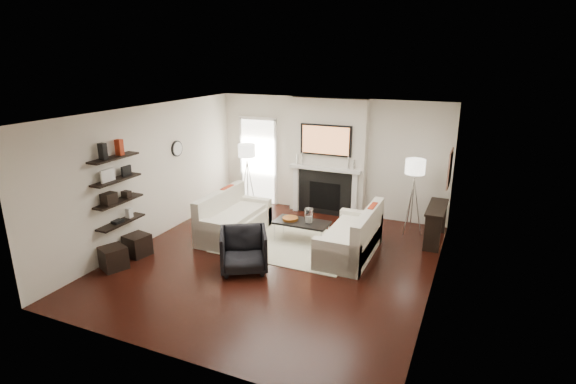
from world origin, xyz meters
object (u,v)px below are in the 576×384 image
at_px(armchair, 244,248).
at_px(ottoman_near, 137,245).
at_px(loveseat_right_base, 349,245).
at_px(lamp_right_shade, 415,167).
at_px(coffee_table, 302,223).
at_px(lamp_left_shade, 247,150).
at_px(loveseat_left_base, 235,226).

height_order(armchair, ottoman_near, armchair).
bearing_deg(loveseat_right_base, lamp_right_shade, 60.71).
relative_size(coffee_table, lamp_left_shade, 2.75).
bearing_deg(lamp_right_shade, coffee_table, -145.96).
bearing_deg(lamp_right_shade, armchair, -129.67).
distance_m(loveseat_right_base, lamp_right_shade, 2.18).
bearing_deg(coffee_table, ottoman_near, -144.32).
height_order(loveseat_left_base, ottoman_near, loveseat_left_base).
bearing_deg(ottoman_near, loveseat_left_base, 52.44).
height_order(coffee_table, armchair, armchair).
height_order(loveseat_left_base, loveseat_right_base, same).
height_order(loveseat_left_base, coffee_table, same).
xyz_separation_m(lamp_left_shade, lamp_right_shade, (3.90, -0.03, 0.00)).
bearing_deg(loveseat_left_base, lamp_right_shade, 25.78).
bearing_deg(lamp_left_shade, armchair, -62.66).
height_order(loveseat_right_base, lamp_left_shade, lamp_left_shade).
bearing_deg(ottoman_near, lamp_left_shade, 79.00).
bearing_deg(loveseat_right_base, armchair, -138.89).
xyz_separation_m(coffee_table, ottoman_near, (-2.58, -1.85, -0.20)).
bearing_deg(lamp_right_shade, loveseat_left_base, -154.22).
relative_size(lamp_left_shade, ottoman_near, 1.00).
xyz_separation_m(lamp_right_shade, ottoman_near, (-4.52, -3.16, -1.25)).
distance_m(loveseat_right_base, coffee_table, 1.11).
xyz_separation_m(loveseat_right_base, lamp_right_shade, (0.88, 1.56, 1.24)).
bearing_deg(lamp_left_shade, lamp_right_shade, -0.41).
xyz_separation_m(loveseat_left_base, lamp_left_shade, (-0.58, 1.63, 1.24)).
height_order(lamp_right_shade, ottoman_near, lamp_right_shade).
distance_m(loveseat_right_base, lamp_left_shade, 3.63).
distance_m(coffee_table, lamp_right_shade, 2.57).
relative_size(armchair, lamp_left_shade, 2.03).
distance_m(loveseat_left_base, ottoman_near, 1.97).
bearing_deg(armchair, coffee_table, 43.63).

